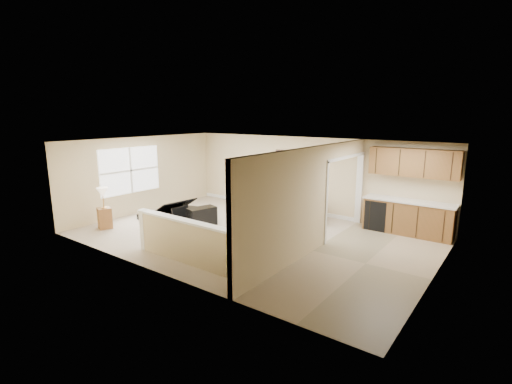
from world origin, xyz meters
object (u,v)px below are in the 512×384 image
Objects in this scene: lamp_stand at (104,211)px; accent_table at (266,199)px; loveseat at (300,208)px; small_plant at (319,218)px; piano_bench at (202,216)px; piano at (171,199)px; palm_plant at (248,190)px.

accent_table is at bearing 58.50° from lamp_stand.
small_plant is at bearing 2.64° from loveseat.
small_plant is at bearing 37.47° from piano_bench.
loveseat is at bearing 43.37° from piano.
loveseat is at bearing 158.15° from small_plant.
piano is 2.46× the size of piano_bench.
piano_bench is at bearing -103.51° from loveseat.
accent_table is 0.87m from palm_plant.
lamp_stand is (-1.79, -4.41, -0.11)m from palm_plant.
piano is 1.17× the size of loveseat.
accent_table is at bearing 170.97° from small_plant.
lamp_stand is at bearing -106.50° from piano.
piano is at bearing -152.35° from small_plant.
piano_bench is 3.10m from loveseat.
lamp_stand is at bearing -138.05° from piano_bench.
small_plant is 6.22m from lamp_stand.
lamp_stand reaches higher than loveseat.
palm_plant is at bearing 67.89° from lamp_stand.
loveseat is 2.60× the size of accent_table.
palm_plant is 4.76m from lamp_stand.
accent_table is 2.20m from small_plant.
loveseat reaches higher than piano_bench.
piano_bench is at bearing 41.95° from lamp_stand.
loveseat is at bearing -3.40° from palm_plant.
piano is 1.98m from lamp_stand.
piano_bench is at bearing 6.50° from piano.
palm_plant is (-0.84, 0.12, 0.19)m from accent_table.
accent_table is at bearing 58.63° from piano.
piano_bench is 1.23× the size of accent_table.
accent_table is (-1.33, 0.01, 0.12)m from loveseat.
palm_plant is (1.04, 2.58, -0.00)m from piano.
piano_bench is 2.60m from palm_plant.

